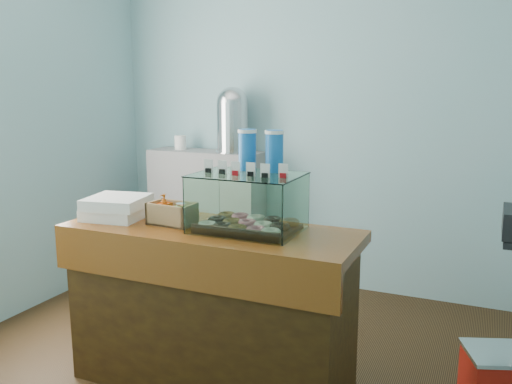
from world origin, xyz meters
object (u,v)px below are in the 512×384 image
at_px(display_case, 251,199).
at_px(coffee_urn, 233,118).
at_px(counter, 211,306).
at_px(red_cooler, 503,383).

xyz_separation_m(display_case, coffee_urn, (-0.85, 1.50, 0.32)).
bearing_deg(display_case, counter, -161.76).
height_order(counter, display_case, display_case).
distance_m(counter, red_cooler, 1.56).
bearing_deg(counter, coffee_urn, 112.14).
bearing_deg(red_cooler, coffee_urn, 129.33).
relative_size(display_case, coffee_urn, 1.02).
xyz_separation_m(counter, coffee_urn, (-0.64, 1.57, 0.92)).
bearing_deg(coffee_urn, display_case, -60.54).
bearing_deg(red_cooler, display_case, 171.16).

